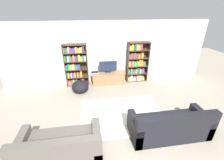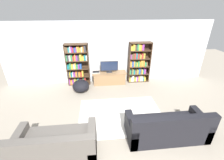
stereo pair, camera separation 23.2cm
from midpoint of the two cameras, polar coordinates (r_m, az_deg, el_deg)
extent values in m
cube|color=silver|center=(6.48, -0.27, 10.27)|extent=(8.80, 0.06, 2.60)
cube|color=#422D1E|center=(6.49, -15.83, 5.42)|extent=(0.04, 0.30, 1.77)
cube|color=#422D1E|center=(6.39, -7.83, 5.88)|extent=(0.04, 0.30, 1.77)
cube|color=#422D1E|center=(6.55, -11.77, 6.06)|extent=(0.94, 0.04, 1.77)
cube|color=#422D1E|center=(6.18, -12.61, 13.19)|extent=(0.94, 0.30, 0.04)
cube|color=#422D1E|center=(6.77, -11.20, -1.21)|extent=(0.90, 0.30, 0.04)
cube|color=#7F338C|center=(6.75, -14.78, -0.39)|extent=(0.04, 0.24, 0.24)
cube|color=orange|center=(6.75, -14.16, -0.63)|extent=(0.08, 0.24, 0.17)
cube|color=#7F338C|center=(6.74, -13.52, -0.48)|extent=(0.07, 0.24, 0.20)
cube|color=#9E9333|center=(6.72, -12.84, -0.34)|extent=(0.08, 0.24, 0.23)
cube|color=#9E9333|center=(6.72, -12.19, -0.55)|extent=(0.05, 0.24, 0.17)
cube|color=#196B75|center=(6.70, -11.71, -0.21)|extent=(0.05, 0.24, 0.25)
cube|color=#7F338C|center=(6.71, -11.06, -0.46)|extent=(0.08, 0.24, 0.18)
cube|color=#B72D28|center=(6.70, -10.44, -0.39)|extent=(0.06, 0.24, 0.19)
cube|color=#2D7F47|center=(6.68, -9.83, -0.21)|extent=(0.08, 0.24, 0.23)
cube|color=#B72D28|center=(6.67, -9.19, -0.08)|extent=(0.06, 0.24, 0.25)
cube|color=#422D1E|center=(6.62, -11.46, 1.51)|extent=(0.90, 0.30, 0.04)
cube|color=#333338|center=(6.61, -15.11, 2.24)|extent=(0.04, 0.24, 0.21)
cube|color=gold|center=(6.60, -14.65, 2.25)|extent=(0.05, 0.24, 0.20)
cube|color=#196B75|center=(6.60, -14.10, 2.14)|extent=(0.06, 0.24, 0.17)
cube|color=silver|center=(6.59, -13.64, 2.22)|extent=(0.04, 0.24, 0.18)
cube|color=#7F338C|center=(6.58, -13.07, 2.20)|extent=(0.08, 0.24, 0.17)
cube|color=orange|center=(6.57, -12.38, 2.29)|extent=(0.07, 0.24, 0.19)
cube|color=#333338|center=(6.56, -11.87, 2.39)|extent=(0.04, 0.24, 0.20)
cube|color=orange|center=(6.56, -11.28, 2.32)|extent=(0.08, 0.24, 0.18)
cube|color=#B72D28|center=(6.55, -10.65, 2.30)|extent=(0.06, 0.24, 0.17)
cube|color=gold|center=(6.53, -10.11, 2.66)|extent=(0.06, 0.24, 0.25)
cube|color=#422D1E|center=(6.48, -11.74, 4.35)|extent=(0.90, 0.30, 0.04)
cube|color=#196B75|center=(6.48, -15.28, 4.95)|extent=(0.08, 0.24, 0.17)
cube|color=#2D7F47|center=(6.46, -14.56, 5.26)|extent=(0.07, 0.24, 0.24)
cube|color=gold|center=(6.45, -13.82, 5.15)|extent=(0.08, 0.24, 0.20)
cube|color=silver|center=(6.44, -13.15, 5.19)|extent=(0.05, 0.24, 0.20)
cube|color=gold|center=(6.43, -12.71, 5.38)|extent=(0.04, 0.24, 0.24)
cube|color=#2D7F47|center=(6.43, -12.12, 5.19)|extent=(0.07, 0.24, 0.18)
cube|color=#7F338C|center=(6.42, -11.49, 5.20)|extent=(0.06, 0.24, 0.18)
cube|color=#234C99|center=(6.41, -10.80, 5.33)|extent=(0.08, 0.24, 0.20)
cube|color=#422D1E|center=(6.36, -12.03, 7.30)|extent=(0.90, 0.30, 0.04)
cube|color=#2D7F47|center=(6.36, -15.85, 8.13)|extent=(0.04, 0.24, 0.23)
cube|color=#333338|center=(6.35, -15.32, 8.23)|extent=(0.07, 0.24, 0.24)
cube|color=silver|center=(6.34, -14.69, 8.18)|extent=(0.06, 0.24, 0.22)
cube|color=#2D7F47|center=(6.33, -14.04, 8.26)|extent=(0.06, 0.24, 0.23)
cube|color=#B72D28|center=(6.33, -13.41, 8.09)|extent=(0.06, 0.24, 0.18)
cube|color=orange|center=(6.31, -12.85, 8.40)|extent=(0.06, 0.24, 0.24)
cube|color=#7F338C|center=(6.31, -12.24, 8.29)|extent=(0.07, 0.24, 0.21)
cube|color=#333338|center=(6.30, -11.58, 8.36)|extent=(0.07, 0.24, 0.21)
cube|color=gold|center=(6.29, -10.82, 8.55)|extent=(0.08, 0.24, 0.25)
cube|color=gold|center=(6.29, -10.00, 8.28)|extent=(0.08, 0.24, 0.17)
cube|color=#196B75|center=(6.28, -9.24, 8.51)|extent=(0.07, 0.24, 0.22)
cube|color=silver|center=(6.28, -8.62, 8.43)|extent=(0.05, 0.24, 0.19)
cube|color=#422D1E|center=(6.26, -12.33, 10.36)|extent=(0.90, 0.30, 0.04)
cube|color=brown|center=(6.27, -16.19, 11.15)|extent=(0.06, 0.24, 0.21)
cube|color=brown|center=(6.26, -15.63, 11.13)|extent=(0.05, 0.24, 0.20)
cube|color=#196B75|center=(6.25, -15.12, 11.12)|extent=(0.05, 0.24, 0.19)
cube|color=silver|center=(6.24, -14.62, 11.32)|extent=(0.05, 0.24, 0.22)
cube|color=#7F338C|center=(6.23, -14.08, 11.31)|extent=(0.05, 0.24, 0.21)
cube|color=#B72D28|center=(6.23, -13.54, 11.16)|extent=(0.05, 0.24, 0.17)
cube|color=#234C99|center=(6.22, -12.94, 11.21)|extent=(0.06, 0.24, 0.17)
cube|color=#7F338C|center=(6.22, -12.43, 11.30)|extent=(0.04, 0.24, 0.18)
cube|color=gold|center=(6.21, -11.99, 11.46)|extent=(0.04, 0.24, 0.21)
cube|color=orange|center=(6.20, -11.56, 11.45)|extent=(0.04, 0.24, 0.20)
cube|color=#9E9333|center=(6.20, -10.99, 11.31)|extent=(0.06, 0.24, 0.16)
cube|color=silver|center=(6.19, -10.44, 11.50)|extent=(0.04, 0.24, 0.20)
cube|color=orange|center=(6.19, -9.95, 11.58)|extent=(0.06, 0.24, 0.21)
cube|color=#333338|center=(6.18, -9.25, 11.78)|extent=(0.08, 0.24, 0.25)
cube|color=#422D1E|center=(6.56, 7.56, 6.42)|extent=(0.04, 0.30, 1.77)
cube|color=#422D1E|center=(6.82, 15.00, 6.52)|extent=(0.04, 0.30, 1.77)
cube|color=#422D1E|center=(6.79, 11.04, 6.86)|extent=(0.94, 0.04, 1.77)
cube|color=#422D1E|center=(6.44, 12.04, 13.75)|extent=(0.94, 0.30, 0.04)
cube|color=#422D1E|center=(7.00, 10.73, -0.19)|extent=(0.90, 0.30, 0.04)
cube|color=#9E9333|center=(6.85, 7.63, 0.34)|extent=(0.07, 0.24, 0.16)
cube|color=silver|center=(6.86, 8.18, 0.44)|extent=(0.05, 0.24, 0.18)
cube|color=silver|center=(6.86, 8.79, 0.75)|extent=(0.08, 0.24, 0.26)
cube|color=#9E9333|center=(6.90, 9.48, 0.42)|extent=(0.08, 0.24, 0.16)
cube|color=silver|center=(6.92, 10.02, 0.53)|extent=(0.04, 0.24, 0.18)
cube|color=#7F338C|center=(6.93, 10.47, 0.62)|extent=(0.06, 0.24, 0.20)
cube|color=gold|center=(6.95, 11.02, 0.66)|extent=(0.07, 0.24, 0.21)
cube|color=silver|center=(6.96, 11.59, 0.72)|extent=(0.06, 0.24, 0.22)
cube|color=silver|center=(6.99, 12.14, 0.72)|extent=(0.07, 0.24, 0.21)
cube|color=#196B75|center=(7.01, 12.60, 0.60)|extent=(0.04, 0.24, 0.17)
cube|color=gold|center=(7.03, 13.08, 0.62)|extent=(0.07, 0.24, 0.17)
cube|color=#422D1E|center=(6.86, 10.98, 2.45)|extent=(0.90, 0.30, 0.04)
cube|color=#2D7F47|center=(6.70, 7.80, 3.20)|extent=(0.06, 0.24, 0.20)
cube|color=#333338|center=(6.71, 8.34, 3.19)|extent=(0.05, 0.24, 0.19)
cube|color=#9E9333|center=(6.72, 8.74, 3.37)|extent=(0.04, 0.24, 0.23)
cube|color=#196B75|center=(6.74, 9.27, 3.15)|extent=(0.07, 0.24, 0.17)
cube|color=brown|center=(6.76, 9.91, 3.17)|extent=(0.08, 0.24, 0.17)
cube|color=#9E9333|center=(6.78, 10.55, 3.26)|extent=(0.06, 0.24, 0.19)
cube|color=#234C99|center=(6.80, 11.20, 3.41)|extent=(0.08, 0.24, 0.22)
cube|color=brown|center=(6.82, 11.77, 3.43)|extent=(0.04, 0.24, 0.23)
cube|color=gold|center=(6.84, 12.17, 3.32)|extent=(0.05, 0.24, 0.19)
cube|color=#196B75|center=(6.86, 12.59, 3.27)|extent=(0.04, 0.24, 0.18)
cube|color=#7F338C|center=(6.87, 13.15, 3.39)|extent=(0.08, 0.24, 0.20)
cube|color=#422D1E|center=(6.73, 11.23, 5.21)|extent=(0.90, 0.30, 0.04)
cube|color=orange|center=(6.56, 8.07, 6.16)|extent=(0.08, 0.24, 0.23)
cube|color=#234C99|center=(6.58, 8.77, 6.19)|extent=(0.07, 0.24, 0.23)
cube|color=orange|center=(6.60, 9.34, 6.20)|extent=(0.05, 0.24, 0.23)
cube|color=#2D7F47|center=(6.62, 9.84, 6.12)|extent=(0.06, 0.24, 0.21)
cube|color=gold|center=(6.64, 10.33, 6.02)|extent=(0.04, 0.24, 0.18)
cube|color=#2D7F47|center=(6.65, 10.85, 6.21)|extent=(0.06, 0.24, 0.23)
cube|color=#9E9333|center=(6.67, 11.31, 6.16)|extent=(0.04, 0.24, 0.21)
cube|color=orange|center=(6.68, 11.81, 6.36)|extent=(0.06, 0.24, 0.26)
cube|color=#9E9333|center=(6.70, 12.28, 6.34)|extent=(0.05, 0.24, 0.25)
cube|color=orange|center=(6.71, 12.78, 6.36)|extent=(0.06, 0.24, 0.26)
cube|color=#2D7F47|center=(6.75, 13.35, 6.01)|extent=(0.08, 0.24, 0.17)
cube|color=brown|center=(6.77, 13.90, 6.06)|extent=(0.05, 0.24, 0.18)
cube|color=#422D1E|center=(6.61, 11.50, 8.07)|extent=(0.90, 0.30, 0.04)
cube|color=#7F338C|center=(6.46, 8.12, 8.89)|extent=(0.05, 0.24, 0.18)
cube|color=brown|center=(6.47, 8.60, 8.95)|extent=(0.05, 0.24, 0.19)
cube|color=brown|center=(6.48, 9.13, 9.07)|extent=(0.05, 0.24, 0.21)
cube|color=#B72D28|center=(6.50, 9.70, 9.08)|extent=(0.06, 0.24, 0.22)
cube|color=#196B75|center=(6.51, 10.28, 9.14)|extent=(0.06, 0.24, 0.23)
cube|color=#B72D28|center=(6.53, 10.81, 8.99)|extent=(0.05, 0.24, 0.20)
cube|color=brown|center=(6.55, 11.28, 9.06)|extent=(0.04, 0.24, 0.21)
cube|color=#9E9333|center=(6.57, 11.70, 8.87)|extent=(0.05, 0.24, 0.17)
cube|color=#B72D28|center=(6.58, 12.27, 9.02)|extent=(0.07, 0.24, 0.20)
cube|color=#9E9333|center=(6.61, 12.95, 9.08)|extent=(0.08, 0.24, 0.22)
cube|color=#422D1E|center=(6.51, 11.78, 11.03)|extent=(0.90, 0.30, 0.04)
cube|color=gold|center=(6.37, 8.47, 11.95)|extent=(0.08, 0.24, 0.18)
cube|color=gold|center=(6.38, 9.27, 12.22)|extent=(0.08, 0.24, 0.24)
cube|color=brown|center=(6.40, 9.82, 12.13)|extent=(0.04, 0.24, 0.22)
cube|color=#333338|center=(6.41, 10.23, 12.15)|extent=(0.04, 0.24, 0.23)
cube|color=#2D7F47|center=(6.42, 10.75, 12.26)|extent=(0.06, 0.24, 0.26)
cube|color=gold|center=(6.45, 11.36, 12.17)|extent=(0.07, 0.24, 0.24)
cube|color=orange|center=(6.47, 11.94, 12.09)|extent=(0.05, 0.24, 0.22)
cube|color=#7F338C|center=(6.49, 12.60, 12.17)|extent=(0.08, 0.24, 0.24)
cube|color=#8E6B47|center=(6.57, 0.05, 0.69)|extent=(1.36, 0.45, 0.50)
cube|color=#8E6B47|center=(6.46, 0.05, 2.82)|extent=(1.45, 0.48, 0.04)
cube|color=#2D2D33|center=(6.44, 0.05, 3.07)|extent=(0.24, 0.16, 0.03)
cylinder|color=#2D2D33|center=(6.43, 0.05, 3.40)|extent=(0.04, 0.04, 0.05)
cube|color=#2D2D33|center=(6.34, 0.05, 5.37)|extent=(0.75, 0.04, 0.42)
cube|color=#19233D|center=(6.32, 0.07, 5.31)|extent=(0.70, 0.00, 0.38)
cube|color=silver|center=(6.46, -5.05, 3.00)|extent=(0.31, 0.23, 0.02)
cube|color=black|center=(6.45, -5.06, 3.11)|extent=(0.29, 0.22, 0.00)
cube|color=white|center=(4.86, 4.83, -13.07)|extent=(2.60, 1.85, 0.02)
cube|color=#56514C|center=(3.91, -18.49, -22.81)|extent=(1.80, 0.94, 0.41)
cube|color=#56514C|center=(3.37, -20.88, -22.93)|extent=(1.80, 0.18, 0.42)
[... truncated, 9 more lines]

